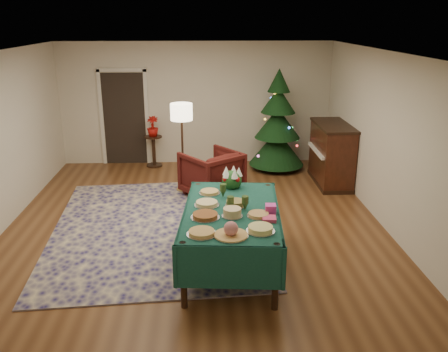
{
  "coord_description": "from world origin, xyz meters",
  "views": [
    {
      "loc": [
        0.12,
        -7.03,
        3.19
      ],
      "look_at": [
        0.43,
        -0.69,
        1.05
      ],
      "focal_mm": 38.0,
      "sensor_mm": 36.0,
      "label": 1
    }
  ],
  "objects_px": {
    "christmas_tree": "(277,125)",
    "piano": "(331,155)",
    "gift_box": "(271,209)",
    "potted_plant": "(153,131)",
    "buffet_table": "(231,221)",
    "floor_lamp": "(182,117)",
    "side_table": "(154,152)",
    "armchair": "(212,172)"
  },
  "relations": [
    {
      "from": "gift_box",
      "to": "christmas_tree",
      "type": "relative_size",
      "value": 0.06
    },
    {
      "from": "buffet_table",
      "to": "christmas_tree",
      "type": "relative_size",
      "value": 1.02
    },
    {
      "from": "side_table",
      "to": "potted_plant",
      "type": "height_order",
      "value": "potted_plant"
    },
    {
      "from": "gift_box",
      "to": "side_table",
      "type": "xyz_separation_m",
      "value": [
        -1.93,
        4.73,
        -0.55
      ]
    },
    {
      "from": "armchair",
      "to": "piano",
      "type": "distance_m",
      "value": 2.48
    },
    {
      "from": "buffet_table",
      "to": "side_table",
      "type": "height_order",
      "value": "buffet_table"
    },
    {
      "from": "piano",
      "to": "christmas_tree",
      "type": "bearing_deg",
      "value": 133.13
    },
    {
      "from": "floor_lamp",
      "to": "gift_box",
      "type": "bearing_deg",
      "value": -68.66
    },
    {
      "from": "floor_lamp",
      "to": "side_table",
      "type": "height_order",
      "value": "floor_lamp"
    },
    {
      "from": "potted_plant",
      "to": "gift_box",
      "type": "bearing_deg",
      "value": -67.76
    },
    {
      "from": "gift_box",
      "to": "piano",
      "type": "height_order",
      "value": "piano"
    },
    {
      "from": "christmas_tree",
      "to": "piano",
      "type": "bearing_deg",
      "value": -46.87
    },
    {
      "from": "armchair",
      "to": "side_table",
      "type": "xyz_separation_m",
      "value": [
        -1.25,
        1.91,
        -0.14
      ]
    },
    {
      "from": "gift_box",
      "to": "potted_plant",
      "type": "height_order",
      "value": "gift_box"
    },
    {
      "from": "gift_box",
      "to": "floor_lamp",
      "type": "distance_m",
      "value": 3.41
    },
    {
      "from": "side_table",
      "to": "floor_lamp",
      "type": "bearing_deg",
      "value": -66.02
    },
    {
      "from": "gift_box",
      "to": "floor_lamp",
      "type": "relative_size",
      "value": 0.08
    },
    {
      "from": "armchair",
      "to": "gift_box",
      "type": "bearing_deg",
      "value": 66.93
    },
    {
      "from": "potted_plant",
      "to": "buffet_table",
      "type": "bearing_deg",
      "value": -72.53
    },
    {
      "from": "christmas_tree",
      "to": "piano",
      "type": "height_order",
      "value": "christmas_tree"
    },
    {
      "from": "gift_box",
      "to": "side_table",
      "type": "distance_m",
      "value": 5.13
    },
    {
      "from": "floor_lamp",
      "to": "piano",
      "type": "xyz_separation_m",
      "value": [
        2.94,
        0.29,
        -0.84
      ]
    },
    {
      "from": "buffet_table",
      "to": "piano",
      "type": "relative_size",
      "value": 1.59
    },
    {
      "from": "side_table",
      "to": "buffet_table",
      "type": "bearing_deg",
      "value": -72.53
    },
    {
      "from": "buffet_table",
      "to": "floor_lamp",
      "type": "distance_m",
      "value": 3.18
    },
    {
      "from": "buffet_table",
      "to": "floor_lamp",
      "type": "bearing_deg",
      "value": 103.81
    },
    {
      "from": "gift_box",
      "to": "floor_lamp",
      "type": "height_order",
      "value": "floor_lamp"
    },
    {
      "from": "buffet_table",
      "to": "piano",
      "type": "xyz_separation_m",
      "value": [
        2.2,
        3.29,
        -0.07
      ]
    },
    {
      "from": "buffet_table",
      "to": "potted_plant",
      "type": "bearing_deg",
      "value": 107.47
    },
    {
      "from": "christmas_tree",
      "to": "piano",
      "type": "xyz_separation_m",
      "value": [
        0.94,
        -1.0,
        -0.39
      ]
    },
    {
      "from": "buffet_table",
      "to": "christmas_tree",
      "type": "bearing_deg",
      "value": 73.63
    },
    {
      "from": "floor_lamp",
      "to": "potted_plant",
      "type": "bearing_deg",
      "value": 113.98
    },
    {
      "from": "piano",
      "to": "side_table",
      "type": "bearing_deg",
      "value": 160.36
    },
    {
      "from": "gift_box",
      "to": "piano",
      "type": "xyz_separation_m",
      "value": [
        1.71,
        3.43,
        -0.29
      ]
    },
    {
      "from": "floor_lamp",
      "to": "piano",
      "type": "height_order",
      "value": "floor_lamp"
    },
    {
      "from": "side_table",
      "to": "potted_plant",
      "type": "relative_size",
      "value": 1.57
    },
    {
      "from": "armchair",
      "to": "side_table",
      "type": "distance_m",
      "value": 2.29
    },
    {
      "from": "gift_box",
      "to": "potted_plant",
      "type": "xyz_separation_m",
      "value": [
        -1.93,
        4.73,
        -0.07
      ]
    },
    {
      "from": "potted_plant",
      "to": "christmas_tree",
      "type": "bearing_deg",
      "value": -6.33
    },
    {
      "from": "floor_lamp",
      "to": "side_table",
      "type": "relative_size",
      "value": 2.44
    },
    {
      "from": "side_table",
      "to": "piano",
      "type": "height_order",
      "value": "piano"
    },
    {
      "from": "christmas_tree",
      "to": "side_table",
      "type": "bearing_deg",
      "value": 173.67
    }
  ]
}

